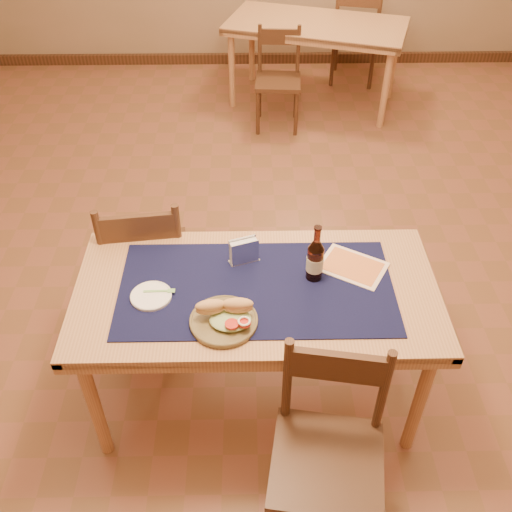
{
  "coord_description": "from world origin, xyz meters",
  "views": [
    {
      "loc": [
        -0.03,
        -2.59,
        2.5
      ],
      "look_at": [
        0.0,
        -0.7,
        0.85
      ],
      "focal_mm": 40.0,
      "sensor_mm": 36.0,
      "label": 1
    }
  ],
  "objects_px": {
    "main_table": "(256,301)",
    "beer_bottle": "(315,259)",
    "sandwich_plate": "(225,317)",
    "chair_main_far": "(147,260)",
    "chair_main_near": "(328,451)",
    "napkin_holder": "(244,251)",
    "back_table": "(316,32)"
  },
  "relations": [
    {
      "from": "back_table",
      "to": "main_table",
      "type": "bearing_deg",
      "value": -100.07
    },
    {
      "from": "sandwich_plate",
      "to": "beer_bottle",
      "type": "xyz_separation_m",
      "value": [
        0.39,
        0.26,
        0.08
      ]
    },
    {
      "from": "chair_main_far",
      "to": "chair_main_near",
      "type": "relative_size",
      "value": 1.01
    },
    {
      "from": "back_table",
      "to": "chair_main_far",
      "type": "distance_m",
      "value": 3.07
    },
    {
      "from": "back_table",
      "to": "chair_main_near",
      "type": "distance_m",
      "value": 3.98
    },
    {
      "from": "beer_bottle",
      "to": "sandwich_plate",
      "type": "bearing_deg",
      "value": -145.69
    },
    {
      "from": "sandwich_plate",
      "to": "napkin_holder",
      "type": "xyz_separation_m",
      "value": [
        0.08,
        0.38,
        0.03
      ]
    },
    {
      "from": "main_table",
      "to": "napkin_holder",
      "type": "height_order",
      "value": "napkin_holder"
    },
    {
      "from": "sandwich_plate",
      "to": "chair_main_near",
      "type": "bearing_deg",
      "value": -47.12
    },
    {
      "from": "sandwich_plate",
      "to": "beer_bottle",
      "type": "relative_size",
      "value": 1.0
    },
    {
      "from": "back_table",
      "to": "sandwich_plate",
      "type": "xyz_separation_m",
      "value": [
        -0.72,
        -3.54,
        0.12
      ]
    },
    {
      "from": "main_table",
      "to": "chair_main_far",
      "type": "bearing_deg",
      "value": 139.19
    },
    {
      "from": "chair_main_far",
      "to": "napkin_holder",
      "type": "distance_m",
      "value": 0.7
    },
    {
      "from": "main_table",
      "to": "beer_bottle",
      "type": "bearing_deg",
      "value": 13.48
    },
    {
      "from": "back_table",
      "to": "chair_main_near",
      "type": "height_order",
      "value": "chair_main_near"
    },
    {
      "from": "chair_main_near",
      "to": "beer_bottle",
      "type": "distance_m",
      "value": 0.79
    },
    {
      "from": "chair_main_near",
      "to": "beer_bottle",
      "type": "height_order",
      "value": "beer_bottle"
    },
    {
      "from": "chair_main_far",
      "to": "chair_main_near",
      "type": "height_order",
      "value": "chair_main_far"
    },
    {
      "from": "back_table",
      "to": "beer_bottle",
      "type": "height_order",
      "value": "beer_bottle"
    },
    {
      "from": "napkin_holder",
      "to": "chair_main_far",
      "type": "bearing_deg",
      "value": 148.27
    },
    {
      "from": "back_table",
      "to": "beer_bottle",
      "type": "xyz_separation_m",
      "value": [
        -0.34,
        -3.27,
        0.19
      ]
    },
    {
      "from": "sandwich_plate",
      "to": "napkin_holder",
      "type": "relative_size",
      "value": 1.92
    },
    {
      "from": "main_table",
      "to": "chair_main_near",
      "type": "height_order",
      "value": "chair_main_near"
    },
    {
      "from": "chair_main_far",
      "to": "back_table",
      "type": "bearing_deg",
      "value": 67.61
    },
    {
      "from": "chair_main_far",
      "to": "napkin_holder",
      "type": "relative_size",
      "value": 6.33
    },
    {
      "from": "chair_main_near",
      "to": "main_table",
      "type": "bearing_deg",
      "value": 112.95
    },
    {
      "from": "main_table",
      "to": "chair_main_near",
      "type": "xyz_separation_m",
      "value": [
        0.27,
        -0.63,
        -0.19
      ]
    },
    {
      "from": "beer_bottle",
      "to": "napkin_holder",
      "type": "relative_size",
      "value": 1.92
    },
    {
      "from": "main_table",
      "to": "sandwich_plate",
      "type": "relative_size",
      "value": 5.67
    },
    {
      "from": "chair_main_far",
      "to": "napkin_holder",
      "type": "height_order",
      "value": "chair_main_far"
    },
    {
      "from": "main_table",
      "to": "napkin_holder",
      "type": "distance_m",
      "value": 0.23
    },
    {
      "from": "back_table",
      "to": "beer_bottle",
      "type": "distance_m",
      "value": 3.3
    }
  ]
}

